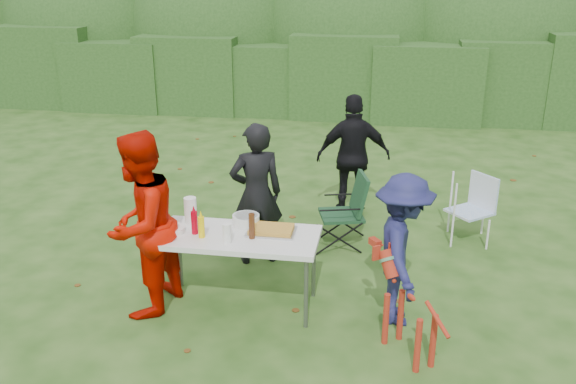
% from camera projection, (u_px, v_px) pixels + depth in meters
% --- Properties ---
extents(ground, '(80.00, 80.00, 0.00)m').
position_uv_depth(ground, '(278.00, 305.00, 5.87)').
color(ground, '#1E4211').
extents(hedge_row, '(22.00, 1.40, 1.70)m').
position_uv_depth(hedge_row, '(344.00, 77.00, 12.97)').
color(hedge_row, '#23471C').
rests_on(hedge_row, ground).
extents(shrub_backdrop, '(20.00, 2.60, 3.20)m').
position_uv_depth(shrub_backdrop, '(351.00, 33.00, 14.19)').
color(shrub_backdrop, '#3D6628').
rests_on(shrub_backdrop, ground).
extents(folding_table, '(1.50, 0.70, 0.74)m').
position_uv_depth(folding_table, '(238.00, 240.00, 5.65)').
color(folding_table, silver).
rests_on(folding_table, ground).
extents(person_cook, '(0.67, 0.57, 1.57)m').
position_uv_depth(person_cook, '(256.00, 194.00, 6.50)').
color(person_cook, black).
rests_on(person_cook, ground).
extents(person_red_jacket, '(0.80, 0.95, 1.73)m').
position_uv_depth(person_red_jacket, '(141.00, 225.00, 5.52)').
color(person_red_jacket, '#C10E00').
rests_on(person_red_jacket, ground).
extents(person_black_puffy, '(0.99, 0.55, 1.59)m').
position_uv_depth(person_black_puffy, '(353.00, 156.00, 7.74)').
color(person_black_puffy, black).
rests_on(person_black_puffy, ground).
extents(child, '(0.61, 0.96, 1.41)m').
position_uv_depth(child, '(402.00, 250.00, 5.41)').
color(child, '#1D1F50').
rests_on(child, ground).
extents(dog, '(0.79, 0.91, 0.83)m').
position_uv_depth(dog, '(410.00, 311.00, 4.99)').
color(dog, '#A02816').
rests_on(dog, ground).
extents(camping_chair, '(0.67, 0.67, 0.87)m').
position_uv_depth(camping_chair, '(341.00, 211.00, 6.98)').
color(camping_chair, '#193E23').
rests_on(camping_chair, ground).
extents(lawn_chair, '(0.67, 0.67, 0.80)m').
position_uv_depth(lawn_chair, '(470.00, 209.00, 7.13)').
color(lawn_chair, '#5F90CF').
rests_on(lawn_chair, ground).
extents(food_tray, '(0.45, 0.30, 0.02)m').
position_uv_depth(food_tray, '(271.00, 232.00, 5.67)').
color(food_tray, '#B7B7BA').
rests_on(food_tray, folding_table).
extents(focaccia_bread, '(0.40, 0.26, 0.04)m').
position_uv_depth(focaccia_bread, '(271.00, 229.00, 5.66)').
color(focaccia_bread, gold).
rests_on(focaccia_bread, food_tray).
extents(mustard_bottle, '(0.06, 0.06, 0.20)m').
position_uv_depth(mustard_bottle, '(201.00, 227.00, 5.54)').
color(mustard_bottle, yellow).
rests_on(mustard_bottle, folding_table).
extents(ketchup_bottle, '(0.06, 0.06, 0.22)m').
position_uv_depth(ketchup_bottle, '(194.00, 223.00, 5.61)').
color(ketchup_bottle, '#A80114').
rests_on(ketchup_bottle, folding_table).
extents(beer_bottle, '(0.06, 0.06, 0.24)m').
position_uv_depth(beer_bottle, '(252.00, 226.00, 5.52)').
color(beer_bottle, '#47230F').
rests_on(beer_bottle, folding_table).
extents(paper_towel_roll, '(0.12, 0.12, 0.26)m').
position_uv_depth(paper_towel_roll, '(191.00, 211.00, 5.84)').
color(paper_towel_roll, white).
rests_on(paper_towel_roll, folding_table).
extents(cup_stack, '(0.08, 0.08, 0.18)m').
position_uv_depth(cup_stack, '(227.00, 233.00, 5.45)').
color(cup_stack, white).
rests_on(cup_stack, folding_table).
extents(pasta_bowl, '(0.26, 0.26, 0.10)m').
position_uv_depth(pasta_bowl, '(246.00, 220.00, 5.83)').
color(pasta_bowl, silver).
rests_on(pasta_bowl, folding_table).
extents(plate_stack, '(0.24, 0.24, 0.05)m').
position_uv_depth(plate_stack, '(172.00, 229.00, 5.68)').
color(plate_stack, white).
rests_on(plate_stack, folding_table).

